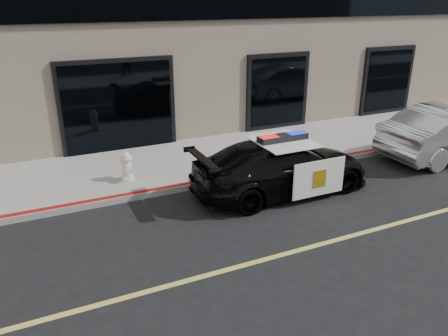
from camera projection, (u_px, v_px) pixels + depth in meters
name	position (u px, v px, depth m)	size (l,w,h in m)	color
ground	(262.00, 260.00, 8.02)	(120.00, 120.00, 0.00)	black
sidewalk_n	(171.00, 164.00, 12.42)	(60.00, 3.50, 0.15)	gray
police_car	(281.00, 166.00, 10.62)	(2.05, 4.50, 1.47)	black
fire_hydrant	(127.00, 167.00, 11.02)	(0.35, 0.48, 0.76)	white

